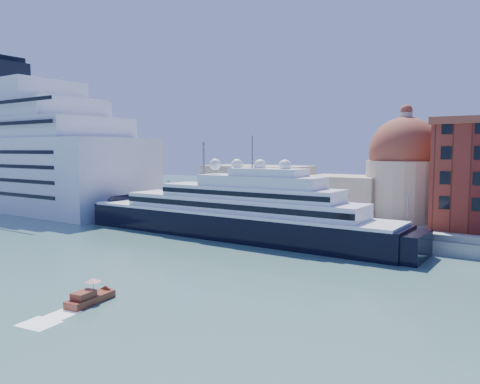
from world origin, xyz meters
The scene contains 9 objects.
ground centered at (0.00, 0.00, 0.00)m, with size 400.00×400.00×0.00m, color #3C6863.
quay centered at (0.00, 34.00, 1.25)m, with size 180.00×10.00×2.50m, color gray.
land centered at (0.00, 75.00, 1.00)m, with size 260.00×72.00×2.00m, color slate.
quay_fence centered at (0.00, 29.50, 3.10)m, with size 180.00×0.10×1.20m, color slate.
superyacht centered at (-7.26, 23.00, 4.33)m, with size 84.03×11.65×25.11m.
service_barge centered at (-57.35, 22.54, 0.79)m, with size 12.90×6.86×2.76m.
water_taxi centered at (6.44, -22.23, 0.75)m, with size 3.09×6.79×3.11m.
church centered at (6.39, 57.72, 10.91)m, with size 66.00×18.00×25.50m.
lamp_posts centered at (-12.67, 32.27, 9.84)m, with size 120.80×2.40×18.00m.
Camera 1 is at (52.74, -57.61, 18.62)m, focal length 35.00 mm.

